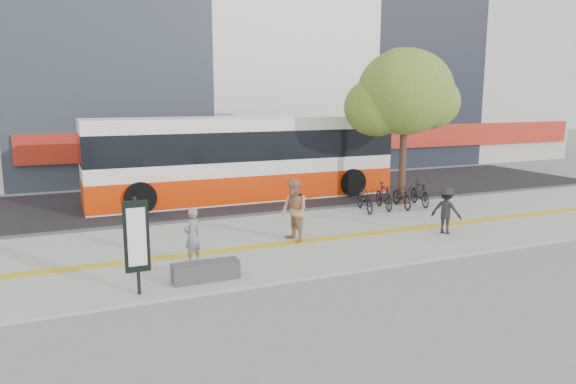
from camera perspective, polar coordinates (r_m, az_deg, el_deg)
name	(u,v)px	position (r m, az deg, el deg)	size (l,w,h in m)	color
ground	(286,257)	(15.01, -0.25, -6.94)	(120.00, 120.00, 0.00)	slate
sidewalk	(266,242)	(16.33, -2.34, -5.38)	(40.00, 7.00, 0.08)	gray
tactile_strip	(272,245)	(15.87, -1.68, -5.67)	(40.00, 0.45, 0.01)	gold
street	(203,200)	(23.31, -9.04, -0.81)	(40.00, 8.00, 0.06)	black
curb	(231,218)	(19.53, -6.07, -2.75)	(40.00, 0.25, 0.14)	#363739
bench	(206,271)	(13.03, -8.78, -8.35)	(1.60, 0.45, 0.45)	#363739
signboard	(137,238)	(12.15, -15.87, -4.76)	(0.55, 0.10, 2.20)	black
street_tree	(403,94)	(22.12, 12.18, 10.19)	(4.40, 3.80, 6.31)	#3D261B
bus	(244,160)	(23.06, -4.74, 3.39)	(13.17, 3.12, 3.50)	white
bicycle_row	(392,196)	(21.27, 11.08, -0.44)	(3.48, 1.87, 1.03)	black
seated_woman	(192,236)	(14.19, -10.18, -4.66)	(0.54, 0.36, 1.49)	black
pedestrian_tan	(294,210)	(16.06, 0.66, -1.99)	(0.93, 0.72, 1.91)	tan
pedestrian_dark	(446,210)	(17.78, 16.55, -1.88)	(0.98, 0.56, 1.51)	black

